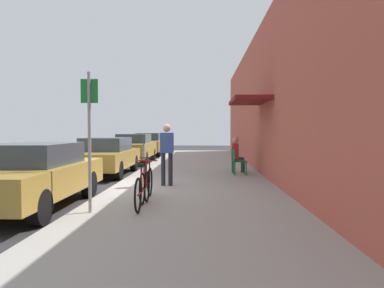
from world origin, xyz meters
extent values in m
plane|color=#2D2D30|center=(0.00, 0.00, 0.00)|extent=(60.00, 60.00, 0.00)
cube|color=#9E9B93|center=(2.25, 2.00, 0.06)|extent=(4.50, 32.00, 0.12)
cube|color=#BC5442|center=(4.65, 2.00, 2.70)|extent=(0.30, 32.00, 5.39)
cube|color=maroon|center=(3.95, 2.13, 2.60)|extent=(1.10, 2.80, 0.12)
cube|color=#A58433|center=(-1.10, -2.25, 0.62)|extent=(1.80, 4.40, 0.59)
cube|color=#333D47|center=(-1.10, -2.10, 1.14)|extent=(1.48, 2.11, 0.46)
cylinder|color=black|center=(-0.31, -0.89, 0.32)|extent=(0.22, 0.64, 0.64)
cylinder|color=black|center=(-1.89, -0.89, 0.32)|extent=(0.22, 0.64, 0.64)
cylinder|color=black|center=(-0.31, -3.61, 0.32)|extent=(0.22, 0.64, 0.64)
cube|color=#A58433|center=(-1.10, 3.55, 0.61)|extent=(1.80, 4.40, 0.58)
cube|color=#333D47|center=(-1.10, 3.70, 1.13)|extent=(1.48, 2.11, 0.48)
cylinder|color=black|center=(-0.31, 4.91, 0.32)|extent=(0.22, 0.64, 0.64)
cylinder|color=black|center=(-1.89, 4.91, 0.32)|extent=(0.22, 0.64, 0.64)
cylinder|color=black|center=(-0.31, 2.18, 0.32)|extent=(0.22, 0.64, 0.64)
cylinder|color=black|center=(-1.89, 2.18, 0.32)|extent=(0.22, 0.64, 0.64)
cube|color=#A58433|center=(-1.10, 8.99, 0.66)|extent=(1.80, 4.40, 0.68)
cube|color=#333D47|center=(-1.10, 9.14, 1.22)|extent=(1.48, 2.11, 0.46)
cylinder|color=black|center=(-0.31, 10.36, 0.32)|extent=(0.22, 0.64, 0.64)
cylinder|color=black|center=(-1.89, 10.36, 0.32)|extent=(0.22, 0.64, 0.64)
cylinder|color=black|center=(-0.31, 7.63, 0.32)|extent=(0.22, 0.64, 0.64)
cylinder|color=black|center=(-1.89, 7.63, 0.32)|extent=(0.22, 0.64, 0.64)
cube|color=#A58433|center=(-1.10, 14.25, 0.66)|extent=(1.80, 4.40, 0.67)
cube|color=#333D47|center=(-1.10, 14.40, 1.23)|extent=(1.48, 2.11, 0.47)
cylinder|color=black|center=(-0.31, 15.62, 0.32)|extent=(0.22, 0.64, 0.64)
cylinder|color=black|center=(-1.89, 15.62, 0.32)|extent=(0.22, 0.64, 0.64)
cylinder|color=black|center=(-0.31, 12.89, 0.32)|extent=(0.22, 0.64, 0.64)
cylinder|color=black|center=(-1.89, 12.89, 0.32)|extent=(0.22, 0.64, 0.64)
cylinder|color=slate|center=(0.45, 2.72, 0.67)|extent=(0.07, 0.07, 1.10)
cube|color=#383D42|center=(0.45, 2.72, 1.33)|extent=(0.12, 0.10, 0.22)
cylinder|color=gray|center=(0.40, -3.07, 1.42)|extent=(0.06, 0.06, 2.60)
cube|color=#19722D|center=(0.40, -3.05, 2.37)|extent=(0.32, 0.02, 0.44)
torus|color=black|center=(1.30, -2.06, 0.45)|extent=(0.04, 0.66, 0.66)
torus|color=black|center=(1.30, -3.11, 0.45)|extent=(0.04, 0.66, 0.66)
cylinder|color=maroon|center=(1.30, -2.59, 0.45)|extent=(0.04, 1.05, 0.04)
cylinder|color=maroon|center=(1.30, -2.74, 0.70)|extent=(0.04, 0.04, 0.50)
cube|color=black|center=(1.30, -2.74, 0.97)|extent=(0.10, 0.20, 0.06)
cylinder|color=maroon|center=(1.30, -2.11, 0.73)|extent=(0.03, 0.03, 0.56)
cylinder|color=maroon|center=(1.30, -2.11, 1.01)|extent=(0.46, 0.03, 0.03)
torus|color=black|center=(1.25, -1.30, 0.45)|extent=(0.04, 0.66, 0.66)
torus|color=black|center=(1.25, -2.35, 0.45)|extent=(0.04, 0.66, 0.66)
cylinder|color=black|center=(1.25, -1.83, 0.45)|extent=(0.04, 1.05, 0.04)
cylinder|color=black|center=(1.25, -1.98, 0.70)|extent=(0.04, 0.04, 0.50)
cube|color=black|center=(1.25, -1.98, 0.97)|extent=(0.10, 0.20, 0.06)
cylinder|color=black|center=(1.25, -1.35, 0.73)|extent=(0.03, 0.03, 0.56)
cylinder|color=black|center=(1.25, -1.35, 1.01)|extent=(0.46, 0.03, 0.03)
cylinder|color=#14592D|center=(3.92, 2.98, 0.34)|extent=(0.04, 0.04, 0.45)
cylinder|color=#14592D|center=(3.93, 2.60, 0.34)|extent=(0.04, 0.04, 0.45)
cylinder|color=#14592D|center=(3.54, 2.96, 0.34)|extent=(0.04, 0.04, 0.45)
cylinder|color=#14592D|center=(3.56, 2.59, 0.34)|extent=(0.04, 0.04, 0.45)
cube|color=#14592D|center=(3.74, 2.78, 0.59)|extent=(0.45, 0.45, 0.03)
cube|color=#14592D|center=(3.53, 2.77, 0.79)|extent=(0.05, 0.44, 0.40)
cylinder|color=#14592D|center=(3.93, 3.80, 0.34)|extent=(0.04, 0.04, 0.45)
cylinder|color=#14592D|center=(3.92, 3.42, 0.34)|extent=(0.04, 0.04, 0.45)
cylinder|color=#14592D|center=(3.55, 3.81, 0.34)|extent=(0.04, 0.04, 0.45)
cylinder|color=#14592D|center=(3.54, 3.43, 0.34)|extent=(0.04, 0.04, 0.45)
cube|color=#14592D|center=(3.74, 3.61, 0.59)|extent=(0.45, 0.45, 0.03)
cube|color=#14592D|center=(3.53, 3.62, 0.79)|extent=(0.04, 0.44, 0.40)
cylinder|color=#232838|center=(3.92, 3.71, 0.35)|extent=(0.11, 0.11, 0.47)
cylinder|color=#232838|center=(3.79, 3.71, 0.59)|extent=(0.36, 0.15, 0.14)
cylinder|color=#232838|center=(3.91, 3.51, 0.35)|extent=(0.11, 0.11, 0.47)
cylinder|color=#232838|center=(3.78, 3.51, 0.59)|extent=(0.36, 0.15, 0.14)
cube|color=#B22626|center=(3.66, 3.62, 0.89)|extent=(0.23, 0.37, 0.56)
sphere|color=tan|center=(3.66, 3.62, 1.30)|extent=(0.22, 0.22, 0.22)
cylinder|color=#232838|center=(1.39, 0.29, 0.57)|extent=(0.12, 0.12, 0.90)
cylinder|color=#232838|center=(1.59, 0.29, 0.57)|extent=(0.12, 0.12, 0.90)
cube|color=#334C99|center=(1.49, 0.29, 1.30)|extent=(0.36, 0.22, 0.56)
sphere|color=tan|center=(1.49, 0.29, 1.71)|extent=(0.22, 0.22, 0.22)
camera|label=1|loc=(2.51, -9.80, 1.65)|focal=34.48mm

